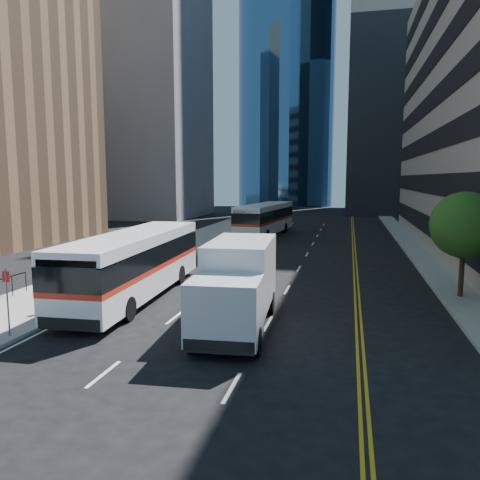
{
  "coord_description": "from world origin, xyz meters",
  "views": [
    {
      "loc": [
        3.57,
        -16.16,
        5.87
      ],
      "look_at": [
        -1.7,
        6.44,
        2.8
      ],
      "focal_mm": 35.0,
      "sensor_mm": 36.0,
      "label": 1
    }
  ],
  "objects_px": {
    "bus_rear": "(265,218)",
    "box_truck": "(237,284)",
    "street_tree": "(464,225)",
    "bus_front": "(135,263)"
  },
  "relations": [
    {
      "from": "street_tree",
      "to": "bus_front",
      "type": "distance_m",
      "value": 16.06
    },
    {
      "from": "bus_front",
      "to": "bus_rear",
      "type": "bearing_deg",
      "value": 83.15
    },
    {
      "from": "bus_front",
      "to": "bus_rear",
      "type": "xyz_separation_m",
      "value": [
        1.82,
        26.39,
        0.02
      ]
    },
    {
      "from": "bus_front",
      "to": "street_tree",
      "type": "bearing_deg",
      "value": 9.05
    },
    {
      "from": "bus_rear",
      "to": "box_truck",
      "type": "height_order",
      "value": "box_truck"
    },
    {
      "from": "street_tree",
      "to": "box_truck",
      "type": "distance_m",
      "value": 11.91
    },
    {
      "from": "street_tree",
      "to": "box_truck",
      "type": "height_order",
      "value": "street_tree"
    },
    {
      "from": "bus_rear",
      "to": "box_truck",
      "type": "bearing_deg",
      "value": -75.6
    },
    {
      "from": "box_truck",
      "to": "bus_front",
      "type": "bearing_deg",
      "value": 145.66
    },
    {
      "from": "bus_front",
      "to": "box_truck",
      "type": "bearing_deg",
      "value": -33.26
    }
  ]
}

